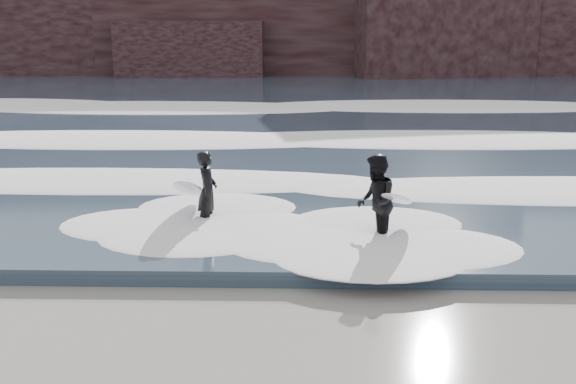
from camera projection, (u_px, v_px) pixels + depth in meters
name	position (u px, v px, depth m)	size (l,w,h in m)	color
ground	(309.00, 376.00, 9.29)	(120.00, 120.00, 0.00)	#7E5F4A
sea	(308.00, 100.00, 37.38)	(90.00, 52.00, 0.30)	#293746
headland	(308.00, 6.00, 52.69)	(70.00, 9.00, 10.00)	black
foam_near	(308.00, 184.00, 17.92)	(60.00, 3.20, 0.20)	white
foam_mid	(308.00, 136.00, 24.71)	(60.00, 4.00, 0.24)	white
foam_far	(308.00, 103.00, 33.43)	(60.00, 4.80, 0.30)	white
surfer_left	(203.00, 191.00, 15.31)	(0.90, 2.06, 1.72)	black
surfer_right	(377.00, 202.00, 14.09)	(1.34, 1.92, 1.89)	black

